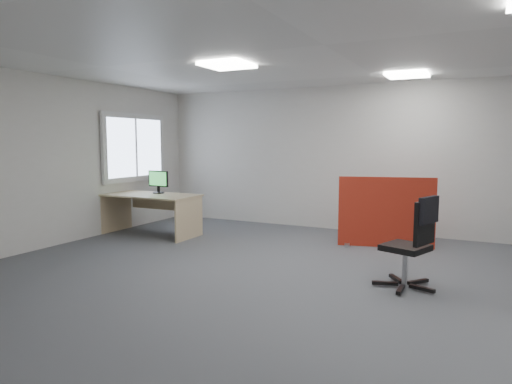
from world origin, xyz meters
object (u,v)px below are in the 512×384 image
at_px(red_divider, 386,213).
at_px(monitor_second, 158,181).
at_px(second_desk, 152,204).
at_px(office_chair, 415,238).

bearing_deg(red_divider, monitor_second, 175.29).
bearing_deg(second_desk, red_divider, 12.13).
xyz_separation_m(monitor_second, office_chair, (4.63, -1.33, -0.36)).
relative_size(second_desk, monitor_second, 3.76).
relative_size(red_divider, monitor_second, 3.20).
bearing_deg(red_divider, office_chair, -85.64).
bearing_deg(monitor_second, red_divider, 15.76).
bearing_deg(second_desk, office_chair, -14.08).
bearing_deg(office_chair, monitor_second, -176.52).
height_order(red_divider, office_chair, red_divider).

